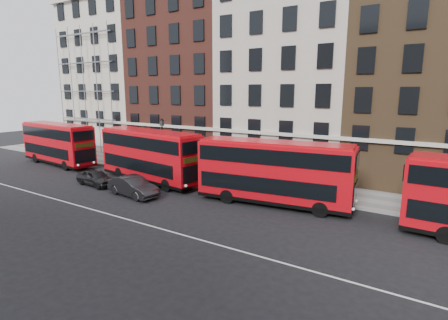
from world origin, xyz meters
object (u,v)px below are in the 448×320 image
Objects in this scene: bus_a at (58,143)px; bus_b at (149,154)px; bus_c at (273,171)px; car_rear at (96,178)px; car_front at (133,186)px.

bus_b reaches higher than bus_a.
bus_c reaches higher than bus_a.
car_rear is at bearing -174.15° from bus_c.
bus_a reaches higher than car_rear.
bus_a is at bearing 172.84° from bus_c.
bus_c is at bearing -72.74° from car_rear.
car_front is at bearing -90.93° from car_rear.
bus_a is at bearing 82.85° from car_front.
car_rear is (-3.01, -3.49, -1.79)m from bus_b.
bus_a is 16.49m from car_front.
bus_b reaches higher than bus_c.
bus_a is at bearing -172.24° from bus_b.
bus_a is 2.37× the size of car_front.
bus_a is 0.98× the size of bus_b.
bus_b is 12.06m from bus_c.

